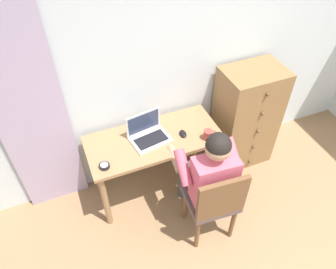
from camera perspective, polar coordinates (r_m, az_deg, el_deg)
wall_back at (r=3.04m, az=2.97°, el=12.94°), size 4.80×0.05×2.50m
curtain_panel at (r=2.84m, az=-23.17°, el=3.53°), size 0.57×0.03×2.25m
desk at (r=3.04m, az=-2.46°, el=-2.21°), size 1.24×0.56×0.74m
dresser at (r=3.51m, az=13.51°, el=2.92°), size 0.60×0.46×1.15m
chair at (r=2.82m, az=8.15°, el=-11.52°), size 0.45×0.43×0.90m
person_seated at (r=2.77m, az=6.96°, el=-6.44°), size 0.56×0.61×1.22m
laptop at (r=2.93m, az=-3.53°, el=0.18°), size 0.38×0.30×0.24m
computer_mouse at (r=2.98m, az=2.65°, el=0.17°), size 0.07×0.11×0.03m
desk_clock at (r=2.76m, az=-11.13°, el=-5.44°), size 0.09×0.09×0.03m
coffee_mug at (r=2.94m, az=7.08°, el=-0.03°), size 0.12×0.08×0.09m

